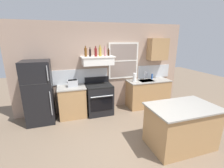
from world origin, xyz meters
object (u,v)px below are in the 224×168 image
at_px(bottle_balsamic_dark, 90,53).
at_px(bottle_brown_stout, 109,53).
at_px(toaster, 73,83).
at_px(dish_soap_bottle, 152,76).
at_px(stove_range, 99,99).
at_px(paper_towel_roll, 135,77).
at_px(kitchen_island, 181,126).
at_px(bottle_red_label_wine, 96,52).
at_px(bottle_rose_pink, 105,52).
at_px(bottle_amber_wine, 86,52).
at_px(refrigerator, 39,92).
at_px(bottle_champagne_gold_foil, 100,52).

height_order(bottle_balsamic_dark, bottle_brown_stout, bottle_balsamic_dark).
distance_m(toaster, dish_soap_bottle, 2.63).
bearing_deg(toaster, bottle_brown_stout, 3.08).
xyz_separation_m(stove_range, bottle_balsamic_dark, (-0.21, 0.09, 1.39)).
relative_size(paper_towel_roll, kitchen_island, 0.19).
height_order(toaster, dish_soap_bottle, toaster).
xyz_separation_m(bottle_red_label_wine, bottle_rose_pink, (0.27, -0.01, 0.00)).
bearing_deg(bottle_red_label_wine, bottle_balsamic_dark, 165.41).
distance_m(bottle_amber_wine, dish_soap_bottle, 2.38).
relative_size(stove_range, bottle_brown_stout, 4.90).
bearing_deg(bottle_brown_stout, bottle_red_label_wine, -169.25).
height_order(bottle_balsamic_dark, paper_towel_roll, bottle_balsamic_dark).
bearing_deg(stove_range, bottle_amber_wine, 163.64).
relative_size(bottle_balsamic_dark, kitchen_island, 0.18).
xyz_separation_m(stove_range, bottle_brown_stout, (0.34, 0.13, 1.37)).
relative_size(refrigerator, bottle_brown_stout, 7.62).
distance_m(refrigerator, kitchen_island, 3.58).
bearing_deg(bottle_amber_wine, refrigerator, -174.69).
height_order(toaster, kitchen_island, toaster).
bearing_deg(refrigerator, bottle_red_label_wine, 2.62).
height_order(bottle_brown_stout, paper_towel_roll, bottle_brown_stout).
relative_size(stove_range, dish_soap_bottle, 6.06).
relative_size(stove_range, bottle_amber_wine, 3.64).
xyz_separation_m(bottle_red_label_wine, paper_towel_roll, (1.24, -0.01, -0.82)).
bearing_deg(bottle_rose_pink, bottle_red_label_wine, 177.75).
bearing_deg(bottle_champagne_gold_foil, kitchen_island, -60.04).
xyz_separation_m(refrigerator, bottle_rose_pink, (1.86, 0.06, 1.02)).
relative_size(toaster, bottle_champagne_gold_foil, 0.95).
distance_m(bottle_balsamic_dark, dish_soap_bottle, 2.26).
bearing_deg(bottle_balsamic_dark, bottle_amber_wine, 175.78).
height_order(bottle_red_label_wine, dish_soap_bottle, bottle_red_label_wine).
bearing_deg(paper_towel_roll, bottle_red_label_wine, 179.42).
height_order(stove_range, bottle_rose_pink, bottle_rose_pink).
distance_m(toaster, stove_range, 0.93).
relative_size(toaster, stove_range, 0.27).
distance_m(bottle_balsamic_dark, kitchen_island, 2.95).
distance_m(stove_range, bottle_champagne_gold_foil, 1.42).
distance_m(stove_range, paper_towel_roll, 1.32).
xyz_separation_m(toaster, bottle_balsamic_dark, (0.54, 0.02, 0.84)).
xyz_separation_m(refrigerator, dish_soap_bottle, (3.53, 0.16, 0.15)).
xyz_separation_m(toaster, bottle_rose_pink, (0.96, -0.03, 0.86)).
bearing_deg(dish_soap_bottle, bottle_red_label_wine, -177.42).
bearing_deg(bottle_red_label_wine, kitchen_island, -57.14).
xyz_separation_m(toaster, stove_range, (0.75, -0.07, -0.54)).
bearing_deg(toaster, refrigerator, -174.27).
height_order(bottle_rose_pink, bottle_brown_stout, bottle_rose_pink).
xyz_separation_m(bottle_red_label_wine, dish_soap_bottle, (1.94, 0.09, -0.87)).
xyz_separation_m(bottle_balsamic_dark, bottle_champagne_gold_foil, (0.29, -0.02, 0.03)).
bearing_deg(bottle_amber_wine, dish_soap_bottle, 0.99).
relative_size(refrigerator, bottle_champagne_gold_foil, 5.40).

